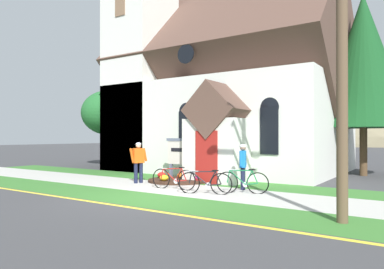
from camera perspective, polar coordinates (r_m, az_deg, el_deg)
ground at (r=14.44m, az=3.65°, el=-7.77°), size 140.00×140.00×0.00m
sidewalk_slab at (r=14.26m, az=-8.73°, el=-7.84°), size 32.00×2.58×0.01m
grass_verge at (r=12.69m, az=-15.79°, el=-8.78°), size 32.00×1.98×0.01m
church_lawn at (r=16.03m, az=-3.06°, el=-7.01°), size 24.00×2.07×0.01m
curb_paint_stripe at (r=11.99m, az=-20.00°, el=-9.28°), size 28.00×0.16×0.01m
church_building at (r=20.54m, az=4.28°, el=7.10°), size 12.18×10.49×13.10m
church_sign at (r=15.43m, az=-0.93°, el=-2.89°), size 2.13×0.24×1.80m
flower_bed at (r=15.04m, az=-2.28°, el=-7.17°), size 2.48×2.48×0.34m
bicycle_green at (r=12.07m, az=8.01°, el=-7.44°), size 1.63×0.63×0.83m
bicycle_red at (r=11.81m, az=2.11°, el=-7.62°), size 1.69×0.63×0.82m
bicycle_yellow at (r=12.87m, az=-2.92°, el=-6.99°), size 1.76×0.21×0.83m
cyclist_in_red_jersey at (r=12.77m, az=8.05°, el=-4.55°), size 0.34×0.70×1.60m
cyclist_in_yellow_jersey at (r=14.63m, az=-8.47°, el=-3.91°), size 0.35×0.73×1.64m
utility_pole at (r=8.94m, az=21.94°, el=17.81°), size 3.12×0.28×8.40m
roadside_conifer at (r=19.39m, az=25.46°, el=10.52°), size 4.15×4.15×8.74m
yard_deciduous_tree at (r=23.86m, az=-13.05°, el=3.32°), size 3.45×3.45×4.83m
distant_hill at (r=92.59m, az=20.47°, el=-1.44°), size 75.01×48.45×27.05m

